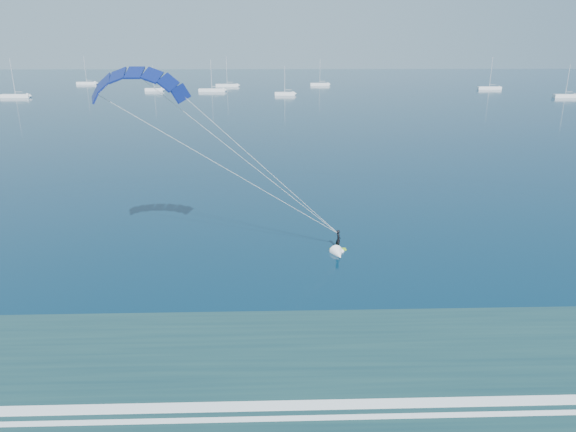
# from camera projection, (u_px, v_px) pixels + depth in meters

# --- Properties ---
(kitesurfer_rig) EXTENTS (20.23, 7.26, 16.45)m
(kitesurfer_rig) POSITION_uv_depth(u_px,v_px,m) (246.00, 161.00, 38.89)
(kitesurfer_rig) COLOR #85C817
(kitesurfer_rig) RESTS_ON ground
(sailboat_0) EXTENTS (10.01, 2.40, 13.43)m
(sailboat_0) POSITION_uv_depth(u_px,v_px,m) (16.00, 96.00, 182.85)
(sailboat_0) COLOR white
(sailboat_0) RESTS_ON ground
(sailboat_1) EXTENTS (7.29, 2.40, 10.21)m
(sailboat_1) POSITION_uv_depth(u_px,v_px,m) (154.00, 89.00, 210.88)
(sailboat_1) COLOR white
(sailboat_1) RESTS_ON ground
(sailboat_2) EXTENTS (10.38, 2.40, 13.76)m
(sailboat_2) POSITION_uv_depth(u_px,v_px,m) (227.00, 85.00, 236.21)
(sailboat_2) COLOR white
(sailboat_2) RESTS_ON ground
(sailboat_3) EXTENTS (7.46, 2.40, 10.53)m
(sailboat_3) POSITION_uv_depth(u_px,v_px,m) (285.00, 93.00, 191.82)
(sailboat_3) COLOR white
(sailboat_3) RESTS_ON ground
(sailboat_4) EXTENTS (8.97, 2.40, 12.17)m
(sailboat_4) POSITION_uv_depth(u_px,v_px,m) (320.00, 84.00, 243.21)
(sailboat_4) COLOR white
(sailboat_4) RESTS_ON ground
(sailboat_5) EXTENTS (9.91, 2.40, 13.37)m
(sailboat_5) POSITION_uv_depth(u_px,v_px,m) (489.00, 88.00, 219.80)
(sailboat_5) COLOR white
(sailboat_5) RESTS_ON ground
(sailboat_6) EXTENTS (8.33, 2.40, 11.34)m
(sailboat_6) POSITION_uv_depth(u_px,v_px,m) (565.00, 96.00, 182.67)
(sailboat_6) COLOR white
(sailboat_6) RESTS_ON ground
(sailboat_7) EXTENTS (10.63, 2.40, 12.46)m
(sailboat_7) POSITION_uv_depth(u_px,v_px,m) (212.00, 90.00, 208.60)
(sailboat_7) COLOR white
(sailboat_7) RESTS_ON ground
(sailboat_8) EXTENTS (9.55, 2.40, 13.17)m
(sailboat_8) POSITION_uv_depth(u_px,v_px,m) (87.00, 83.00, 251.31)
(sailboat_8) COLOR white
(sailboat_8) RESTS_ON ground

